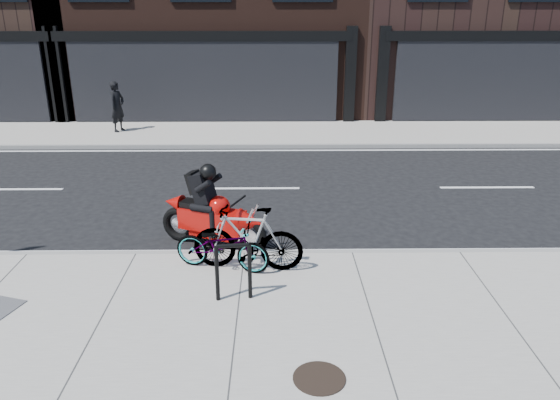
{
  "coord_description": "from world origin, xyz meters",
  "views": [
    {
      "loc": [
        0.55,
        -11.09,
        4.56
      ],
      "look_at": [
        0.67,
        -1.26,
        0.9
      ],
      "focal_mm": 35.0,
      "sensor_mm": 36.0,
      "label": 1
    }
  ],
  "objects_px": {
    "bicycle_front": "(222,245)",
    "bicycle_rear": "(248,238)",
    "pedestrian": "(117,107)",
    "bike_rack": "(233,267)",
    "manhole_cover": "(319,378)",
    "motorcycle": "(217,214)"
  },
  "relations": [
    {
      "from": "bike_rack",
      "to": "manhole_cover",
      "type": "relative_size",
      "value": 1.43
    },
    {
      "from": "bicycle_rear",
      "to": "manhole_cover",
      "type": "distance_m",
      "value": 3.16
    },
    {
      "from": "bike_rack",
      "to": "motorcycle",
      "type": "bearing_deg",
      "value": 102.02
    },
    {
      "from": "motorcycle",
      "to": "manhole_cover",
      "type": "xyz_separation_m",
      "value": [
        1.64,
        -4.1,
        -0.54
      ]
    },
    {
      "from": "bike_rack",
      "to": "bicycle_front",
      "type": "height_order",
      "value": "bike_rack"
    },
    {
      "from": "bicycle_front",
      "to": "bicycle_rear",
      "type": "distance_m",
      "value": 0.46
    },
    {
      "from": "bicycle_front",
      "to": "motorcycle",
      "type": "bearing_deg",
      "value": 25.31
    },
    {
      "from": "bike_rack",
      "to": "manhole_cover",
      "type": "height_order",
      "value": "bike_rack"
    },
    {
      "from": "pedestrian",
      "to": "manhole_cover",
      "type": "relative_size",
      "value": 2.63
    },
    {
      "from": "bicycle_front",
      "to": "bike_rack",
      "type": "bearing_deg",
      "value": -149.97
    },
    {
      "from": "bike_rack",
      "to": "bicycle_front",
      "type": "bearing_deg",
      "value": 104.52
    },
    {
      "from": "bicycle_front",
      "to": "pedestrian",
      "type": "bearing_deg",
      "value": 38.98
    },
    {
      "from": "bicycle_rear",
      "to": "pedestrian",
      "type": "xyz_separation_m",
      "value": [
        -4.99,
        10.47,
        0.3
      ]
    },
    {
      "from": "bike_rack",
      "to": "bicycle_front",
      "type": "distance_m",
      "value": 1.05
    },
    {
      "from": "bicycle_rear",
      "to": "pedestrian",
      "type": "relative_size",
      "value": 1.1
    },
    {
      "from": "bike_rack",
      "to": "pedestrian",
      "type": "relative_size",
      "value": 0.55
    },
    {
      "from": "bicycle_rear",
      "to": "manhole_cover",
      "type": "xyz_separation_m",
      "value": [
        1.0,
        -2.94,
        -0.56
      ]
    },
    {
      "from": "pedestrian",
      "to": "manhole_cover",
      "type": "height_order",
      "value": "pedestrian"
    },
    {
      "from": "bicycle_front",
      "to": "bicycle_rear",
      "type": "xyz_separation_m",
      "value": [
        0.44,
        0.0,
        0.13
      ]
    },
    {
      "from": "bicycle_rear",
      "to": "motorcycle",
      "type": "height_order",
      "value": "motorcycle"
    },
    {
      "from": "bike_rack",
      "to": "manhole_cover",
      "type": "bearing_deg",
      "value": -58.56
    },
    {
      "from": "motorcycle",
      "to": "bicycle_rear",
      "type": "bearing_deg",
      "value": -38.76
    }
  ]
}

